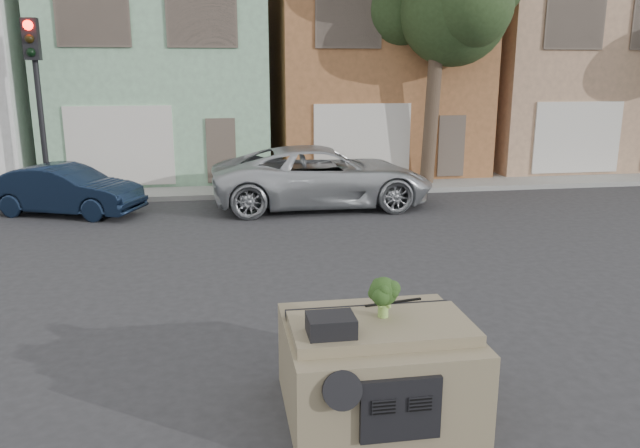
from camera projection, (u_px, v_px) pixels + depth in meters
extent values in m
plane|color=#303033|center=(329.00, 311.00, 9.87)|extent=(120.00, 120.00, 0.00)
cube|color=gray|center=(271.00, 186.00, 19.91)|extent=(40.00, 3.00, 0.15)
cube|color=#8ABA94|center=(162.00, 67.00, 22.29)|extent=(7.20, 8.20, 7.55)
cube|color=#996139|center=(366.00, 67.00, 23.47)|extent=(7.20, 8.20, 7.55)
cube|color=tan|center=(551.00, 67.00, 24.64)|extent=(7.20, 8.20, 7.55)
imported|color=#111D32|center=(68.00, 214.00, 16.40)|extent=(4.19, 2.73, 1.31)
imported|color=#B3B8BC|center=(323.00, 206.00, 17.37)|extent=(6.06, 2.82, 1.68)
cube|color=black|center=(40.00, 112.00, 17.33)|extent=(0.40, 0.40, 5.10)
cube|color=#293E1E|center=(434.00, 51.00, 19.01)|extent=(4.40, 4.00, 8.50)
cube|color=#7A6E53|center=(377.00, 365.00, 6.87)|extent=(2.00, 1.80, 1.12)
cube|color=black|center=(331.00, 325.00, 6.28)|extent=(0.48, 0.38, 0.20)
cube|color=black|center=(393.00, 302.00, 7.13)|extent=(0.69, 0.15, 0.02)
cube|color=#203915|center=(383.00, 297.00, 6.70)|extent=(0.38, 0.38, 0.46)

